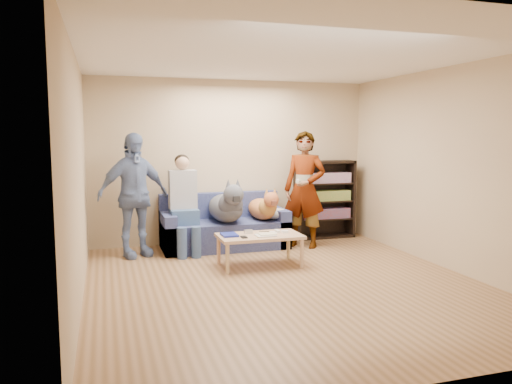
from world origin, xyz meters
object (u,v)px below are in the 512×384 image
object	(u,v)px
camera_silver	(248,232)
person_seated	(184,200)
notebook_blue	(229,235)
coffee_table	(260,238)
person_standing_left	(133,195)
dog_gray	(227,206)
dog_tan	(264,208)
bookshelf	(324,198)
sofa	(224,229)
person_standing_right	(305,189)

from	to	relation	value
camera_silver	person_seated	bearing A→B (deg)	125.88
notebook_blue	coffee_table	size ratio (longest dim) A/B	0.24
person_seated	camera_silver	bearing A→B (deg)	-54.12
person_standing_left	dog_gray	distance (m)	1.37
dog_gray	dog_tan	xyz separation A→B (m)	(0.59, 0.06, -0.06)
notebook_blue	bookshelf	distance (m)	2.46
bookshelf	notebook_blue	bearing A→B (deg)	-144.83
person_seated	person_standing_left	bearing A→B (deg)	-173.89
person_seated	coffee_table	xyz separation A→B (m)	(0.83, -1.10, -0.40)
notebook_blue	bookshelf	xyz separation A→B (m)	(2.00, 1.41, 0.25)
person_standing_left	dog_tan	world-z (taller)	person_standing_left
bookshelf	dog_tan	bearing A→B (deg)	-161.43
sofa	bookshelf	bearing A→B (deg)	7.40
notebook_blue	sofa	xyz separation A→B (m)	(0.20, 1.18, -0.15)
coffee_table	bookshelf	size ratio (longest dim) A/B	0.85
sofa	bookshelf	xyz separation A→B (m)	(1.80, 0.23, 0.40)
person_standing_right	coffee_table	xyz separation A→B (m)	(-1.01, -0.90, -0.52)
bookshelf	coffee_table	bearing A→B (deg)	-137.63
camera_silver	bookshelf	distance (m)	2.19
camera_silver	coffee_table	bearing A→B (deg)	-45.00
person_standing_left	notebook_blue	xyz separation A→B (m)	(1.15, -0.97, -0.45)
camera_silver	person_seated	xyz separation A→B (m)	(-0.71, 0.98, 0.33)
notebook_blue	sofa	size ratio (longest dim) A/B	0.14
notebook_blue	bookshelf	bearing A→B (deg)	35.17
notebook_blue	person_seated	world-z (taller)	person_seated
person_standing_left	dog_tan	bearing A→B (deg)	-19.56
coffee_table	person_seated	bearing A→B (deg)	127.00
person_standing_right	coffee_table	bearing A→B (deg)	-97.19
camera_silver	dog_gray	bearing A→B (deg)	95.17
dog_tan	bookshelf	xyz separation A→B (m)	(1.21, 0.41, 0.06)
dog_tan	bookshelf	size ratio (longest dim) A/B	0.88
person_seated	dog_tan	distance (m)	1.23
person_seated	bookshelf	bearing A→B (deg)	8.44
notebook_blue	dog_gray	bearing A→B (deg)	78.02
person_standing_left	person_seated	world-z (taller)	person_standing_left
notebook_blue	dog_tan	distance (m)	1.29
person_standing_left	person_seated	distance (m)	0.74
person_standing_left	dog_gray	bearing A→B (deg)	-21.59
person_standing_right	person_seated	bearing A→B (deg)	-145.21
person_standing_right	person_standing_left	world-z (taller)	person_standing_right
person_seated	dog_gray	world-z (taller)	person_seated
notebook_blue	camera_silver	xyz separation A→B (m)	(0.28, 0.07, 0.01)
sofa	person_seated	distance (m)	0.81
notebook_blue	dog_gray	distance (m)	1.00
notebook_blue	coffee_table	xyz separation A→B (m)	(0.40, -0.05, -0.06)
notebook_blue	sofa	distance (m)	1.20
coffee_table	bookshelf	distance (m)	2.19
camera_silver	person_seated	size ratio (longest dim) A/B	0.07
sofa	coffee_table	bearing A→B (deg)	-80.72
person_standing_left	camera_silver	distance (m)	1.75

